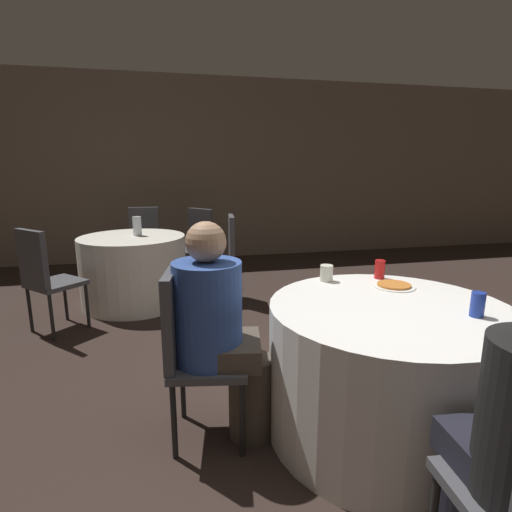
{
  "coord_description": "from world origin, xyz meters",
  "views": [
    {
      "loc": [
        -1.01,
        -1.66,
        1.45
      ],
      "look_at": [
        -0.4,
        1.02,
        0.84
      ],
      "focal_mm": 28.0,
      "sensor_mm": 36.0,
      "label": 1
    }
  ],
  "objects_px": {
    "table_near": "(385,370)",
    "chair_far_southwest": "(44,273)",
    "chair_near_west": "(190,342)",
    "pizza_plate_near": "(394,285)",
    "table_far": "(134,270)",
    "chair_far_north": "(144,237)",
    "soda_can_blue": "(478,305)",
    "soda_can_red": "(380,269)",
    "chair_far_northeast": "(197,240)",
    "person_black_shirt": "(510,444)",
    "chair_far_east": "(224,251)",
    "person_blue_shirt": "(220,331)",
    "bottle_far": "(137,226)"
  },
  "relations": [
    {
      "from": "chair_far_east",
      "to": "pizza_plate_near",
      "type": "height_order",
      "value": "chair_far_east"
    },
    {
      "from": "person_blue_shirt",
      "to": "soda_can_red",
      "type": "relative_size",
      "value": 9.74
    },
    {
      "from": "chair_far_southwest",
      "to": "chair_far_north",
      "type": "xyz_separation_m",
      "value": [
        0.76,
        1.65,
        0.0
      ]
    },
    {
      "from": "chair_far_east",
      "to": "soda_can_blue",
      "type": "height_order",
      "value": "chair_far_east"
    },
    {
      "from": "person_blue_shirt",
      "to": "person_black_shirt",
      "type": "relative_size",
      "value": 1.02
    },
    {
      "from": "table_near",
      "to": "person_blue_shirt",
      "type": "distance_m",
      "value": 0.93
    },
    {
      "from": "chair_far_north",
      "to": "chair_near_west",
      "type": "bearing_deg",
      "value": 100.82
    },
    {
      "from": "chair_far_north",
      "to": "bottle_far",
      "type": "bearing_deg",
      "value": 93.46
    },
    {
      "from": "table_near",
      "to": "soda_can_red",
      "type": "height_order",
      "value": "soda_can_red"
    },
    {
      "from": "chair_far_southwest",
      "to": "bottle_far",
      "type": "height_order",
      "value": "chair_far_southwest"
    },
    {
      "from": "table_near",
      "to": "chair_far_north",
      "type": "xyz_separation_m",
      "value": [
        -1.42,
        3.51,
        0.19
      ]
    },
    {
      "from": "chair_near_west",
      "to": "soda_can_red",
      "type": "bearing_deg",
      "value": 113.92
    },
    {
      "from": "person_blue_shirt",
      "to": "chair_far_east",
      "type": "bearing_deg",
      "value": -178.87
    },
    {
      "from": "table_far",
      "to": "chair_far_east",
      "type": "xyz_separation_m",
      "value": [
        0.96,
        -0.11,
        0.19
      ]
    },
    {
      "from": "chair_far_north",
      "to": "person_blue_shirt",
      "type": "height_order",
      "value": "person_blue_shirt"
    },
    {
      "from": "table_near",
      "to": "chair_far_northeast",
      "type": "height_order",
      "value": "chair_far_northeast"
    },
    {
      "from": "table_far",
      "to": "chair_far_north",
      "type": "relative_size",
      "value": 1.17
    },
    {
      "from": "person_blue_shirt",
      "to": "person_black_shirt",
      "type": "bearing_deg",
      "value": 47.38
    },
    {
      "from": "bottle_far",
      "to": "soda_can_red",
      "type": "bearing_deg",
      "value": -51.7
    },
    {
      "from": "soda_can_blue",
      "to": "chair_far_southwest",
      "type": "bearing_deg",
      "value": 140.13
    },
    {
      "from": "chair_near_west",
      "to": "person_blue_shirt",
      "type": "height_order",
      "value": "person_blue_shirt"
    },
    {
      "from": "table_far",
      "to": "person_blue_shirt",
      "type": "relative_size",
      "value": 0.93
    },
    {
      "from": "table_far",
      "to": "chair_far_north",
      "type": "xyz_separation_m",
      "value": [
        0.07,
        0.97,
        0.19
      ]
    },
    {
      "from": "chair_far_southwest",
      "to": "soda_can_blue",
      "type": "relative_size",
      "value": 7.71
    },
    {
      "from": "soda_can_red",
      "to": "chair_near_west",
      "type": "bearing_deg",
      "value": -165.86
    },
    {
      "from": "chair_near_west",
      "to": "chair_far_southwest",
      "type": "bearing_deg",
      "value": -136.07
    },
    {
      "from": "pizza_plate_near",
      "to": "chair_far_northeast",
      "type": "bearing_deg",
      "value": 108.73
    },
    {
      "from": "chair_far_northeast",
      "to": "pizza_plate_near",
      "type": "bearing_deg",
      "value": 157.07
    },
    {
      "from": "person_blue_shirt",
      "to": "chair_near_west",
      "type": "bearing_deg",
      "value": -90.0
    },
    {
      "from": "person_black_shirt",
      "to": "pizza_plate_near",
      "type": "height_order",
      "value": "person_black_shirt"
    },
    {
      "from": "table_far",
      "to": "soda_can_red",
      "type": "height_order",
      "value": "soda_can_red"
    },
    {
      "from": "table_near",
      "to": "soda_can_red",
      "type": "distance_m",
      "value": 0.69
    },
    {
      "from": "soda_can_blue",
      "to": "person_black_shirt",
      "type": "bearing_deg",
      "value": -122.6
    },
    {
      "from": "chair_near_west",
      "to": "soda_can_red",
      "type": "xyz_separation_m",
      "value": [
        1.25,
        0.32,
        0.24
      ]
    },
    {
      "from": "table_far",
      "to": "table_near",
      "type": "bearing_deg",
      "value": -59.6
    },
    {
      "from": "chair_far_southwest",
      "to": "pizza_plate_near",
      "type": "xyz_separation_m",
      "value": [
        2.39,
        -1.56,
        0.19
      ]
    },
    {
      "from": "chair_far_north",
      "to": "soda_can_blue",
      "type": "xyz_separation_m",
      "value": [
        1.75,
        -3.74,
        0.24
      ]
    },
    {
      "from": "table_near",
      "to": "chair_far_southwest",
      "type": "distance_m",
      "value": 2.88
    },
    {
      "from": "chair_far_north",
      "to": "soda_can_red",
      "type": "distance_m",
      "value": 3.44
    },
    {
      "from": "pizza_plate_near",
      "to": "soda_can_red",
      "type": "xyz_separation_m",
      "value": [
        0.01,
        0.19,
        0.05
      ]
    },
    {
      "from": "chair_far_north",
      "to": "person_black_shirt",
      "type": "height_order",
      "value": "person_black_shirt"
    },
    {
      "from": "table_near",
      "to": "chair_far_southwest",
      "type": "relative_size",
      "value": 1.35
    },
    {
      "from": "chair_far_east",
      "to": "chair_far_northeast",
      "type": "relative_size",
      "value": 1.0
    },
    {
      "from": "table_near",
      "to": "chair_far_southwest",
      "type": "height_order",
      "value": "chair_far_southwest"
    },
    {
      "from": "pizza_plate_near",
      "to": "soda_can_blue",
      "type": "height_order",
      "value": "soda_can_blue"
    },
    {
      "from": "chair_near_west",
      "to": "chair_far_northeast",
      "type": "distance_m",
      "value": 3.02
    },
    {
      "from": "pizza_plate_near",
      "to": "soda_can_red",
      "type": "height_order",
      "value": "soda_can_red"
    },
    {
      "from": "table_far",
      "to": "bottle_far",
      "type": "relative_size",
      "value": 5.44
    },
    {
      "from": "chair_near_west",
      "to": "pizza_plate_near",
      "type": "bearing_deg",
      "value": 105.58
    },
    {
      "from": "table_near",
      "to": "chair_far_north",
      "type": "height_order",
      "value": "chair_far_north"
    }
  ]
}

